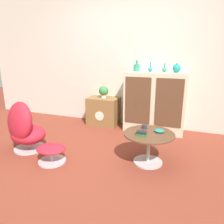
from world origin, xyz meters
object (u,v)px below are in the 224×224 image
at_px(sideboard, 155,102).
at_px(egg_chair, 24,128).
at_px(coffee_table, 149,142).
at_px(book_stack, 141,133).
at_px(vase_inner_left, 150,69).
at_px(tv_console, 103,111).
at_px(bowl, 159,131).
at_px(potted_plant, 104,91).
at_px(vase_leftmost, 137,67).
at_px(vase_inner_right, 164,69).
at_px(teacup, 144,127).
at_px(vase_rightmost, 177,68).
at_px(ottoman, 51,151).

bearing_deg(sideboard, egg_chair, -137.91).
relative_size(coffee_table, book_stack, 5.15).
xyz_separation_m(sideboard, vase_inner_left, (-0.11, 0.00, 0.59)).
relative_size(tv_console, bowl, 4.47).
relative_size(coffee_table, vase_inner_left, 3.97).
distance_m(potted_plant, bowl, 1.72).
distance_m(vase_leftmost, vase_inner_right, 0.49).
distance_m(sideboard, vase_leftmost, 0.71).
xyz_separation_m(vase_inner_right, teacup, (-0.09, -1.08, -0.69)).
bearing_deg(potted_plant, vase_rightmost, -0.32).
bearing_deg(potted_plant, egg_chair, -113.33).
xyz_separation_m(tv_console, coffee_table, (1.15, -1.24, 0.02)).
distance_m(vase_rightmost, bowl, 1.35).
relative_size(potted_plant, teacup, 2.32).
bearing_deg(tv_console, ottoman, -92.19).
bearing_deg(ottoman, vase_inner_left, 59.92).
relative_size(sideboard, egg_chair, 1.41).
distance_m(coffee_table, vase_rightmost, 1.52).
distance_m(sideboard, coffee_table, 1.27).
relative_size(egg_chair, vase_inner_left, 4.66).
xyz_separation_m(egg_chair, bowl, (1.91, 0.35, 0.09)).
height_order(egg_chair, teacup, egg_chair).
distance_m(teacup, book_stack, 0.25).
xyz_separation_m(egg_chair, coffee_table, (1.79, 0.26, -0.05)).
relative_size(coffee_table, vase_inner_right, 4.34).
distance_m(tv_console, teacup, 1.53).
xyz_separation_m(vase_inner_right, vase_rightmost, (0.20, -0.00, 0.02)).
distance_m(vase_inner_right, potted_plant, 1.22).
xyz_separation_m(coffee_table, teacup, (-0.10, 0.15, 0.15)).
distance_m(teacup, bowl, 0.22).
height_order(tv_console, ottoman, tv_console).
bearing_deg(bowl, tv_console, 137.79).
height_order(ottoman, vase_inner_left, vase_inner_left).
bearing_deg(tv_console, vase_inner_left, -0.44).
height_order(vase_rightmost, teacup, vase_rightmost).
xyz_separation_m(potted_plant, teacup, (1.05, -1.09, -0.24)).
distance_m(tv_console, vase_inner_left, 1.25).
bearing_deg(tv_console, sideboard, -0.61).
xyz_separation_m(vase_inner_left, vase_rightmost, (0.44, 0.00, 0.02)).
relative_size(vase_rightmost, bowl, 1.14).
xyz_separation_m(egg_chair, ottoman, (0.58, -0.17, -0.19)).
relative_size(vase_rightmost, potted_plant, 0.65).
relative_size(teacup, book_stack, 0.78).
relative_size(coffee_table, vase_rightmost, 4.34).
relative_size(sideboard, bowl, 8.18).
height_order(vase_inner_left, teacup, vase_inner_left).
bearing_deg(egg_chair, ottoman, -16.39).
bearing_deg(coffee_table, sideboard, 96.52).
height_order(egg_chair, bowl, egg_chair).
distance_m(vase_inner_left, vase_inner_right, 0.24).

